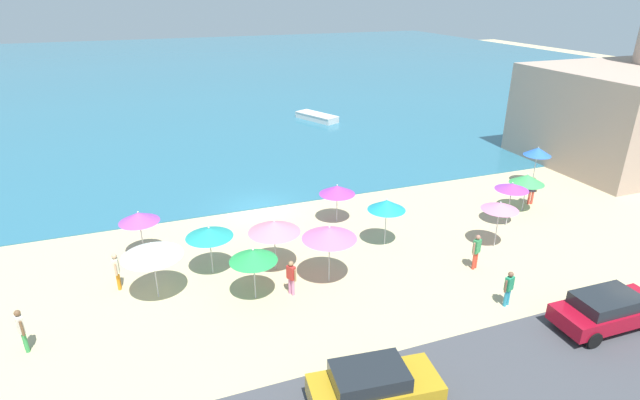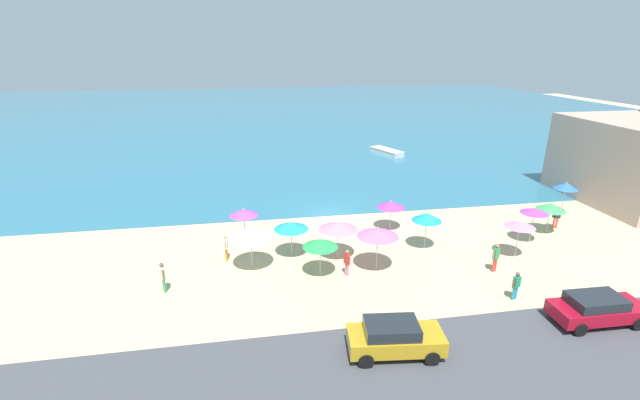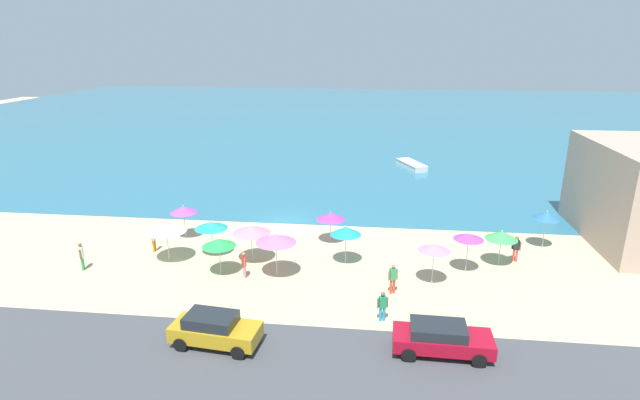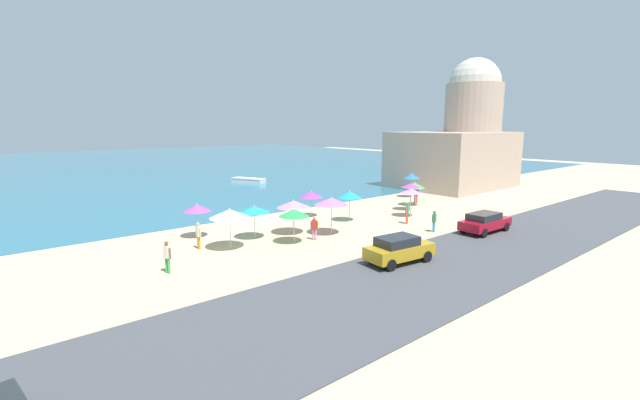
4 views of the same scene
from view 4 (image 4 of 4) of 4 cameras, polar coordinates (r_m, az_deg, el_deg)
name	(u,v)px [view 4 (image 4 of 4)]	position (r m, az deg, el deg)	size (l,w,h in m)	color
ground_plane	(254,216)	(36.66, -8.80, -2.17)	(160.00, 160.00, 0.00)	#C4B386
sea	(95,167)	(88.02, -27.81, 3.90)	(150.00, 110.00, 0.05)	#2B6982
coastal_road	(433,271)	(23.70, 14.78, -9.14)	(80.00, 8.00, 0.06)	#424449
beach_umbrella_0	(411,191)	(36.46, 12.08, 1.18)	(1.82, 1.82, 2.46)	#B2B2B7
beach_umbrella_1	(294,204)	(30.11, -3.55, -0.54)	(2.38, 2.38, 2.48)	#B2B2B7
beach_umbrella_2	(350,194)	(34.09, 3.98, 0.75)	(1.89, 1.89, 2.52)	#B2B2B7
beach_umbrella_3	(415,185)	(41.73, 12.50, 1.93)	(1.94, 1.94, 2.30)	#B2B2B7
beach_umbrella_4	(230,214)	(26.93, -11.97, -1.79)	(2.48, 2.48, 2.60)	#B2B2B7
beach_umbrella_5	(294,213)	(27.72, -3.49, -1.71)	(1.98, 1.98, 2.35)	#B2B2B7
beach_umbrella_6	(412,176)	(46.38, 12.12, 3.13)	(1.73, 1.73, 2.61)	#B2B2B7
beach_umbrella_7	(411,186)	(39.20, 12.03, 1.90)	(1.77, 1.77, 2.53)	#B2B2B7
beach_umbrella_8	(311,194)	(35.82, -1.20, 0.74)	(1.98, 1.98, 2.21)	#B2B2B7
beach_umbrella_9	(254,209)	(29.17, -8.77, -1.21)	(2.11, 2.11, 2.33)	#B2B2B7
beach_umbrella_10	(197,208)	(30.22, -16.08, -1.02)	(1.90, 1.90, 2.39)	#B2B2B7
beach_umbrella_11	(331,201)	(29.84, 1.54, -0.17)	(2.39, 2.39, 2.71)	#B2B2B7
bather_0	(434,220)	(31.91, 14.97, -2.61)	(0.55, 0.32, 1.58)	teal
bather_1	(407,212)	(34.02, 11.55, -1.53)	(0.54, 0.34, 1.74)	#D3402D
bather_2	(198,234)	(27.69, -15.91, -4.40)	(0.24, 0.57, 1.71)	orange
bather_3	(416,194)	(43.15, 12.70, 0.82)	(0.52, 0.36, 1.69)	#E84C3C
bather_4	(167,255)	(23.77, -19.72, -6.95)	(0.32, 0.54, 1.73)	green
bather_5	(314,227)	(28.69, -0.75, -3.64)	(0.36, 0.52, 1.60)	pink
parked_car_0	(399,249)	(24.30, 10.47, -6.43)	(4.16, 2.13, 1.52)	#B3891B
parked_car_1	(485,222)	(32.78, 21.12, -2.73)	(4.37, 1.90, 1.42)	#A20D21
skiff_nearshore	(248,180)	(57.65, -9.57, 2.61)	(3.29, 5.02, 0.62)	silver
harbor_fortress	(462,141)	(57.23, 18.41, 7.50)	(14.63, 10.84, 15.95)	tan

